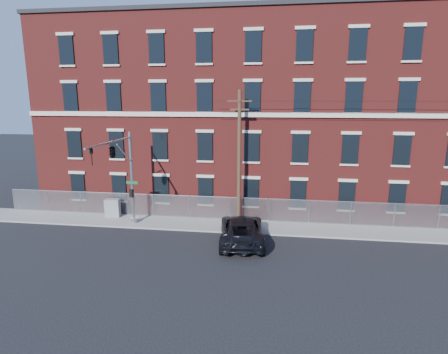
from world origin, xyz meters
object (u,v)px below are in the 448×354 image
pickup_truck (242,230)px  utility_cabinet (113,208)px  traffic_signal_mast (117,160)px  utility_pole_near (239,156)px

pickup_truck → utility_cabinet: pickup_truck is taller
traffic_signal_mast → utility_pole_near: size_ratio=0.70×
traffic_signal_mast → utility_cabinet: (-2.25, 3.47, -4.54)m
traffic_signal_mast → utility_pole_near: (8.00, 3.42, -0.05)m
pickup_truck → utility_cabinet: size_ratio=4.25×
pickup_truck → traffic_signal_mast: bearing=-6.7°
utility_cabinet → pickup_truck: bearing=-23.2°
utility_pole_near → pickup_truck: 5.72m
traffic_signal_mast → utility_pole_near: 8.70m
utility_pole_near → utility_cabinet: bearing=179.7°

